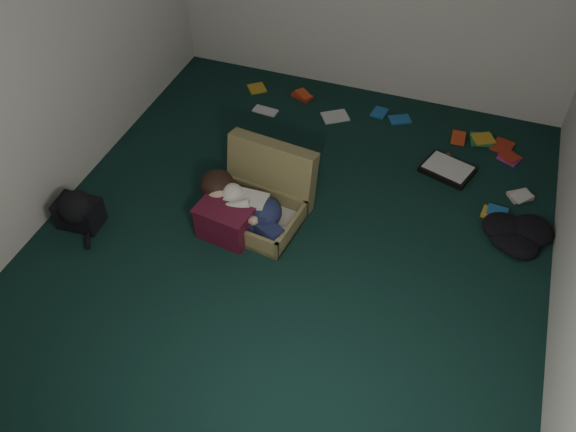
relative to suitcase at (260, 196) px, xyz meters
The scene contains 10 objects.
floor 0.43m from the suitcase, 24.10° to the right, with size 4.50×4.50×0.00m, color black.
wall_front 2.68m from the suitcase, 81.58° to the right, with size 4.50×4.50×0.00m, color silver.
wall_left 2.00m from the suitcase, behind, with size 4.50×4.50×0.00m, color silver.
suitcase is the anchor object (origin of this frame).
person 0.21m from the suitcase, 112.26° to the right, with size 0.82×0.48×0.35m.
maroon_bin 0.37m from the suitcase, 115.16° to the right, with size 0.48×0.40×0.30m.
backpack 1.49m from the suitcase, 154.65° to the right, with size 0.43×0.35×0.26m, color black, non-canonical shape.
clothing_pile 2.09m from the suitcase, 10.58° to the left, with size 0.40×0.33×0.13m, color black, non-canonical shape.
paper_tray 1.76m from the suitcase, 36.61° to the left, with size 0.52×0.45×0.06m.
book_scatter 1.72m from the suitcase, 56.40° to the left, with size 2.97×1.35×0.02m.
Camera 1 is at (1.11, -3.23, 3.62)m, focal length 38.00 mm.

